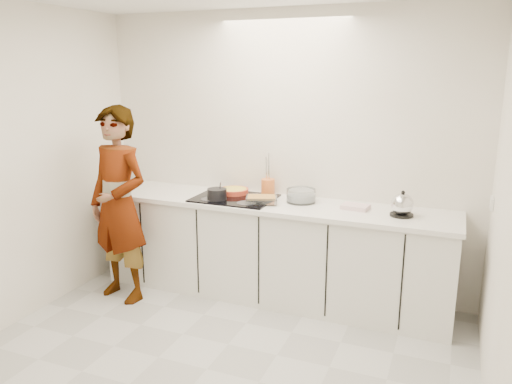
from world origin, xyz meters
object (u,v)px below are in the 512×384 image
at_px(mixing_bowl, 301,196).
at_px(utensil_crock, 268,187).
at_px(kettle, 402,205).
at_px(tart_dish, 234,191).
at_px(saucepan, 217,194).
at_px(cook, 119,205).
at_px(baking_dish, 262,199).
at_px(hob, 234,198).

bearing_deg(mixing_bowl, utensil_crock, 162.68).
relative_size(mixing_bowl, kettle, 1.54).
bearing_deg(tart_dish, mixing_bowl, -1.69).
bearing_deg(saucepan, cook, -154.66).
distance_m(baking_dish, utensil_crock, 0.30).
distance_m(saucepan, utensil_crock, 0.50).
height_order(tart_dish, saucepan, saucepan).
bearing_deg(hob, utensil_crock, 43.44).
height_order(hob, mixing_bowl, mixing_bowl).
height_order(hob, utensil_crock, utensil_crock).
distance_m(baking_dish, cook, 1.28).
xyz_separation_m(hob, saucepan, (-0.11, -0.13, 0.06)).
bearing_deg(hob, saucepan, -132.32).
height_order(hob, cook, cook).
distance_m(kettle, utensil_crock, 1.26).
bearing_deg(mixing_bowl, baking_dish, -149.88).
distance_m(mixing_bowl, cook, 1.63).
relative_size(mixing_bowl, utensil_crock, 2.06).
bearing_deg(kettle, baking_dish, -176.78).
bearing_deg(baking_dish, tart_dish, 151.21).
relative_size(baking_dish, mixing_bowl, 0.99).
height_order(tart_dish, cook, cook).
bearing_deg(saucepan, hob, 47.68).
relative_size(baking_dish, cook, 0.18).
bearing_deg(mixing_bowl, hob, -168.92).
xyz_separation_m(tart_dish, cook, (-0.84, -0.64, -0.07)).
bearing_deg(mixing_bowl, saucepan, -161.24).
height_order(kettle, cook, cook).
distance_m(hob, mixing_bowl, 0.61).
xyz_separation_m(saucepan, kettle, (1.60, 0.13, 0.03)).
bearing_deg(kettle, cook, -168.03).
xyz_separation_m(hob, cook, (-0.91, -0.50, -0.03)).
height_order(baking_dish, kettle, kettle).
relative_size(hob, mixing_bowl, 2.20).
height_order(mixing_bowl, kettle, kettle).
bearing_deg(hob, kettle, 0.23).
xyz_separation_m(hob, tart_dish, (-0.07, 0.14, 0.03)).
height_order(kettle, utensil_crock, kettle).
relative_size(hob, baking_dish, 2.22).
height_order(hob, kettle, kettle).
bearing_deg(cook, hob, 39.97).
xyz_separation_m(baking_dish, utensil_crock, (-0.05, 0.29, 0.04)).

